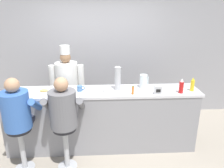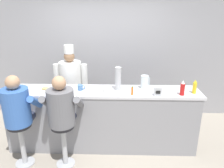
{
  "view_description": "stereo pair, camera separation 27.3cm",
  "coord_description": "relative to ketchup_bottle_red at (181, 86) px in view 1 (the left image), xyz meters",
  "views": [
    {
      "loc": [
        -0.01,
        -3.01,
        2.31
      ],
      "look_at": [
        0.17,
        0.25,
        1.16
      ],
      "focal_mm": 35.0,
      "sensor_mm": 36.0,
      "label": 1
    },
    {
      "loc": [
        0.26,
        -3.01,
        2.31
      ],
      "look_at": [
        0.17,
        0.25,
        1.16
      ],
      "focal_mm": 35.0,
      "sensor_mm": 36.0,
      "label": 2
    }
  ],
  "objects": [
    {
      "name": "diner_counter",
      "position": [
        -1.24,
        0.16,
        -0.63
      ],
      "size": [
        3.17,
        0.56,
        1.04
      ],
      "color": "gray",
      "rests_on": "ground_plane"
    },
    {
      "name": "diner_seated_grey",
      "position": [
        -1.78,
        -0.32,
        -0.23
      ],
      "size": [
        0.58,
        0.57,
        1.44
      ],
      "color": "#B2B5BA",
      "rests_on": "ground_plane"
    },
    {
      "name": "wall_back",
      "position": [
        -1.24,
        1.5,
        0.2
      ],
      "size": [
        10.0,
        0.06,
        2.7
      ],
      "color": "#99999E",
      "rests_on": "ground_plane"
    },
    {
      "name": "napkin_dispenser_chrome",
      "position": [
        -0.38,
        -0.03,
        -0.04
      ],
      "size": [
        0.11,
        0.07,
        0.13
      ],
      "color": "silver",
      "rests_on": "diner_counter"
    },
    {
      "name": "coffee_mug_blue",
      "position": [
        -1.59,
        0.16,
        -0.06
      ],
      "size": [
        0.13,
        0.08,
        0.09
      ],
      "color": "#4C7AB2",
      "rests_on": "diner_counter"
    },
    {
      "name": "cereal_bowl",
      "position": [
        -1.15,
        0.1,
        -0.09
      ],
      "size": [
        0.15,
        0.15,
        0.05
      ],
      "color": "white",
      "rests_on": "diner_counter"
    },
    {
      "name": "water_pitcher_clear",
      "position": [
        -0.55,
        0.26,
        0.0
      ],
      "size": [
        0.14,
        0.13,
        0.22
      ],
      "color": "silver",
      "rests_on": "diner_counter"
    },
    {
      "name": "breakfast_plate",
      "position": [
        -2.15,
        0.13,
        -0.1
      ],
      "size": [
        0.28,
        0.28,
        0.05
      ],
      "color": "white",
      "rests_on": "diner_counter"
    },
    {
      "name": "cup_stack_steel",
      "position": [
        -0.98,
        0.19,
        0.08
      ],
      "size": [
        0.1,
        0.1,
        0.38
      ],
      "color": "#B7BABF",
      "rests_on": "diner_counter"
    },
    {
      "name": "diner_seated_blue",
      "position": [
        -2.42,
        -0.32,
        -0.23
      ],
      "size": [
        0.58,
        0.57,
        1.44
      ],
      "color": "#B2B5BA",
      "rests_on": "ground_plane"
    },
    {
      "name": "hot_sauce_bottle_orange",
      "position": [
        -0.76,
        -0.02,
        -0.04
      ],
      "size": [
        0.03,
        0.03,
        0.14
      ],
      "color": "orange",
      "rests_on": "diner_counter"
    },
    {
      "name": "mustard_bottle_yellow",
      "position": [
        0.21,
        0.08,
        -0.01
      ],
      "size": [
        0.06,
        0.06,
        0.22
      ],
      "color": "yellow",
      "rests_on": "diner_counter"
    },
    {
      "name": "ketchup_bottle_red",
      "position": [
        0.0,
        0.0,
        0.0
      ],
      "size": [
        0.07,
        0.07,
        0.24
      ],
      "color": "red",
      "rests_on": "diner_counter"
    },
    {
      "name": "ground_plane",
      "position": [
        -1.24,
        -0.12,
        -1.15
      ],
      "size": [
        20.0,
        20.0,
        0.0
      ],
      "primitive_type": "plane",
      "color": "#9E9384"
    },
    {
      "name": "cook_in_whites_near",
      "position": [
        -1.89,
        0.84,
        -0.24
      ],
      "size": [
        0.65,
        0.42,
        1.66
      ],
      "color": "#232328",
      "rests_on": "ground_plane"
    },
    {
      "name": "coffee_mug_tan",
      "position": [
        -2.6,
        0.02,
        -0.07
      ],
      "size": [
        0.14,
        0.09,
        0.08
      ],
      "color": "beige",
      "rests_on": "diner_counter"
    }
  ]
}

